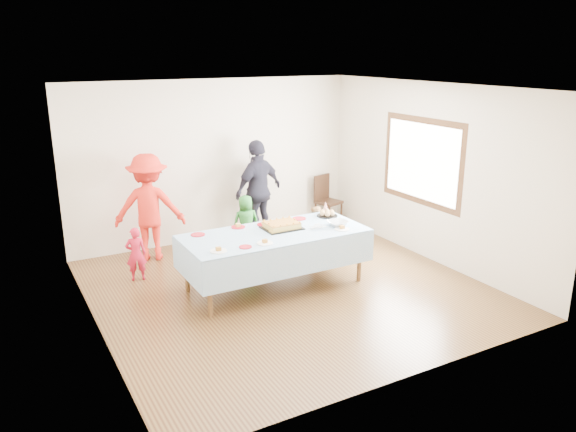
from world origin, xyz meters
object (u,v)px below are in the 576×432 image
object	(u,v)px
dining_chair	(326,197)
adult_left	(149,207)
birthday_cake	(282,226)
party_table	(275,236)

from	to	relation	value
dining_chair	adult_left	size ratio (longest dim) A/B	0.55
birthday_cake	adult_left	xyz separation A→B (m)	(-1.35, 1.78, 0.01)
party_table	adult_left	distance (m)	2.23
dining_chair	adult_left	distance (m)	3.39
dining_chair	adult_left	xyz separation A→B (m)	(-3.37, -0.24, 0.32)
party_table	adult_left	xyz separation A→B (m)	(-1.18, 1.88, 0.10)
birthday_cake	dining_chair	bearing A→B (deg)	45.04
birthday_cake	party_table	bearing A→B (deg)	-148.14
birthday_cake	dining_chair	xyz separation A→B (m)	(2.02, 2.02, -0.31)
birthday_cake	dining_chair	world-z (taller)	dining_chair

